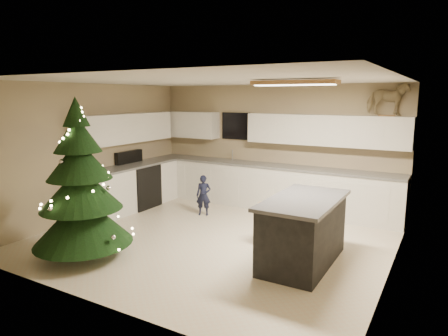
{
  "coord_description": "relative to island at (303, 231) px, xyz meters",
  "views": [
    {
      "loc": [
        3.33,
        -5.46,
        2.35
      ],
      "look_at": [
        0.0,
        0.35,
        1.15
      ],
      "focal_mm": 32.0,
      "sensor_mm": 36.0,
      "label": 1
    }
  ],
  "objects": [
    {
      "name": "christmas_tree",
      "position": [
        -2.89,
        -1.39,
        0.49
      ],
      "size": [
        1.47,
        1.42,
        2.36
      ],
      "rotation": [
        0.0,
        0.0,
        -0.06
      ],
      "color": "#3F2816",
      "rests_on": "ground_plane"
    },
    {
      "name": "island",
      "position": [
        0.0,
        0.0,
        0.0
      ],
      "size": [
        0.9,
        1.7,
        0.95
      ],
      "color": "black",
      "rests_on": "ground_plane"
    },
    {
      "name": "bar_stool",
      "position": [
        -0.73,
        0.46,
        0.02
      ],
      "size": [
        0.35,
        0.35,
        0.67
      ],
      "rotation": [
        0.0,
        0.0,
        0.34
      ],
      "color": "#8E5D35",
      "rests_on": "ground_plane"
    },
    {
      "name": "room_shell",
      "position": [
        -1.59,
        0.22,
        1.27
      ],
      "size": [
        5.52,
        5.02,
        2.61
      ],
      "color": "tan",
      "rests_on": "ground_plane"
    },
    {
      "name": "ground_plane",
      "position": [
        -1.61,
        0.21,
        -0.48
      ],
      "size": [
        5.5,
        5.5,
        0.0
      ],
      "primitive_type": "plane",
      "color": "beige"
    },
    {
      "name": "rocking_horse",
      "position": [
        0.66,
        2.54,
        1.84
      ],
      "size": [
        0.76,
        0.48,
        0.61
      ],
      "rotation": [
        0.0,
        0.0,
        1.83
      ],
      "color": "#8E5D35",
      "rests_on": "cabinetry"
    },
    {
      "name": "cabinetry",
      "position": [
        -2.52,
        1.86,
        0.28
      ],
      "size": [
        5.5,
        3.2,
        2.0
      ],
      "color": "silver",
      "rests_on": "ground_plane"
    },
    {
      "name": "toddler",
      "position": [
        -2.5,
        1.28,
        -0.08
      ],
      "size": [
        0.35,
        0.3,
        0.81
      ],
      "primitive_type": "imported",
      "rotation": [
        0.0,
        0.0,
        0.42
      ],
      "color": "black",
      "rests_on": "ground_plane"
    }
  ]
}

